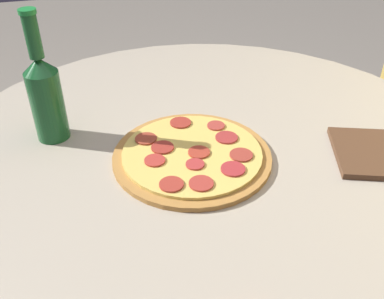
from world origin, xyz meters
TOP-DOWN VIEW (x-y plane):
  - table at (0.00, 0.00)m, footprint 1.09×1.09m
  - pizza at (0.02, -0.04)m, footprint 0.30×0.30m
  - beer_bottle at (-0.12, -0.29)m, footprint 0.06×0.06m

SIDE VIEW (x-z plane):
  - table at x=0.00m, z-range 0.22..0.98m
  - pizza at x=0.02m, z-range 0.76..0.78m
  - beer_bottle at x=-0.12m, z-range 0.73..0.98m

